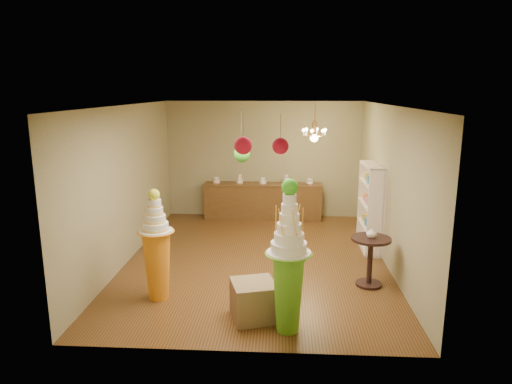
# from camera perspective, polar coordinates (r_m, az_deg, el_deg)

# --- Properties ---
(floor) EXTENTS (6.50, 6.50, 0.00)m
(floor) POSITION_cam_1_polar(r_m,az_deg,el_deg) (9.11, 0.02, -8.43)
(floor) COLOR #573517
(floor) RESTS_ON ground
(ceiling) EXTENTS (6.50, 6.50, 0.00)m
(ceiling) POSITION_cam_1_polar(r_m,az_deg,el_deg) (8.51, 0.02, 10.78)
(ceiling) COLOR silver
(ceiling) RESTS_ON ground
(wall_back) EXTENTS (5.00, 0.04, 3.00)m
(wall_back) POSITION_cam_1_polar(r_m,az_deg,el_deg) (11.88, 0.93, 4.06)
(wall_back) COLOR #979068
(wall_back) RESTS_ON ground
(wall_front) EXTENTS (5.00, 0.04, 3.00)m
(wall_front) POSITION_cam_1_polar(r_m,az_deg,el_deg) (5.56, -1.91, -6.06)
(wall_front) COLOR #979068
(wall_front) RESTS_ON ground
(wall_left) EXTENTS (0.04, 6.50, 3.00)m
(wall_left) POSITION_cam_1_polar(r_m,az_deg,el_deg) (9.17, -15.77, 1.00)
(wall_left) COLOR #979068
(wall_left) RESTS_ON ground
(wall_right) EXTENTS (0.04, 6.50, 3.00)m
(wall_right) POSITION_cam_1_polar(r_m,az_deg,el_deg) (8.90, 16.30, 0.62)
(wall_right) COLOR #979068
(wall_right) RESTS_ON ground
(pedestal_green) EXTENTS (0.60, 0.60, 2.16)m
(pedestal_green) POSITION_cam_1_polar(r_m,az_deg,el_deg) (6.29, 4.07, -10.03)
(pedestal_green) COLOR #65BF2A
(pedestal_green) RESTS_ON floor
(pedestal_orange) EXTENTS (0.69, 0.69, 1.80)m
(pedestal_orange) POSITION_cam_1_polar(r_m,az_deg,el_deg) (7.44, -12.27, -7.77)
(pedestal_orange) COLOR orange
(pedestal_orange) RESTS_ON floor
(burlap_riser) EXTENTS (0.76, 0.76, 0.56)m
(burlap_riser) POSITION_cam_1_polar(r_m,az_deg,el_deg) (6.84, -0.30, -13.38)
(burlap_riser) COLOR olive
(burlap_riser) RESTS_ON floor
(sideboard) EXTENTS (3.04, 0.54, 1.16)m
(sideboard) POSITION_cam_1_polar(r_m,az_deg,el_deg) (11.81, 0.85, -1.05)
(sideboard) COLOR brown
(sideboard) RESTS_ON floor
(shelving_unit) EXTENTS (0.33, 1.20, 1.80)m
(shelving_unit) POSITION_cam_1_polar(r_m,az_deg,el_deg) (9.77, 14.14, -1.82)
(shelving_unit) COLOR white
(shelving_unit) RESTS_ON floor
(round_table) EXTENTS (0.77, 0.77, 0.86)m
(round_table) POSITION_cam_1_polar(r_m,az_deg,el_deg) (8.02, 14.10, -7.62)
(round_table) COLOR black
(round_table) RESTS_ON floor
(vase) EXTENTS (0.20, 0.20, 0.18)m
(vase) POSITION_cam_1_polar(r_m,az_deg,el_deg) (7.90, 14.25, -4.94)
(vase) COLOR white
(vase) RESTS_ON round_table
(pom_red_left) EXTENTS (0.23, 0.23, 0.53)m
(pom_red_left) POSITION_cam_1_polar(r_m,az_deg,el_deg) (5.86, -1.61, 5.82)
(pom_red_left) COLOR #433930
(pom_red_left) RESTS_ON ceiling
(pom_green_mid) EXTENTS (0.26, 0.26, 0.87)m
(pom_green_mid) POSITION_cam_1_polar(r_m,az_deg,el_deg) (7.40, -1.78, 4.74)
(pom_green_mid) COLOR #433930
(pom_green_mid) RESTS_ON ceiling
(pom_red_right) EXTENTS (0.20, 0.20, 0.49)m
(pom_red_right) POSITION_cam_1_polar(r_m,az_deg,el_deg) (5.62, 3.07, 5.75)
(pom_red_right) COLOR #433930
(pom_red_right) RESTS_ON ceiling
(chandelier) EXTENTS (0.69, 0.69, 0.85)m
(chandelier) POSITION_cam_1_polar(r_m,az_deg,el_deg) (10.13, 7.29, 7.03)
(chandelier) COLOR #C98447
(chandelier) RESTS_ON ceiling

